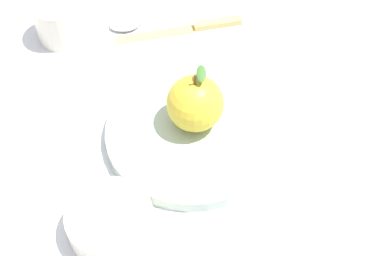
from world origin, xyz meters
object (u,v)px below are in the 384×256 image
at_px(cup, 59,18).
at_px(spoon, 139,23).
at_px(knife, 191,28).
at_px(apple, 195,103).
at_px(dinner_plate, 192,132).
at_px(side_bowl, 110,220).

relative_size(cup, spoon, 0.43).
height_order(knife, spoon, spoon).
relative_size(apple, cup, 1.24).
xyz_separation_m(dinner_plate, spoon, (0.09, 0.22, -0.01)).
xyz_separation_m(apple, spoon, (0.08, 0.21, -0.05)).
bearing_deg(knife, cup, 140.84).
height_order(apple, spoon, apple).
distance_m(side_bowl, cup, 0.35).
xyz_separation_m(apple, side_bowl, (-0.17, -0.04, -0.03)).
xyz_separation_m(dinner_plate, cup, (-0.01, 0.28, 0.02)).
bearing_deg(side_bowl, spoon, 44.80).
bearing_deg(knife, spoon, 129.30).
relative_size(dinner_plate, apple, 2.55).
relative_size(dinner_plate, side_bowl, 2.25).
relative_size(apple, knife, 0.50).
relative_size(apple, spoon, 0.54).
bearing_deg(spoon, side_bowl, -135.20).
relative_size(dinner_plate, knife, 1.28).
xyz_separation_m(side_bowl, knife, (0.31, 0.19, -0.02)).
relative_size(apple, side_bowl, 0.88).
xyz_separation_m(side_bowl, cup, (0.15, 0.31, 0.01)).
distance_m(cup, knife, 0.20).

